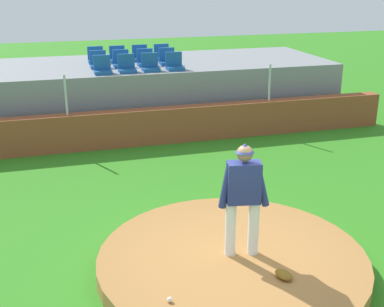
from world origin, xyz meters
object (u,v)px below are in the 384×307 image
object	(u,v)px
stadium_chair_5	(121,62)
stadium_chair_8	(96,58)
stadium_chair_10	(140,56)
stadium_chair_3	(175,64)
stadium_chair_2	(150,65)
stadium_chair_4	(98,63)
stadium_chair_0	(103,68)
stadium_chair_6	(145,61)
baseball	(170,300)
stadium_chair_9	(118,57)
stadium_chair_1	(127,67)
fielding_glove	(284,275)
stadium_chair_7	(167,59)
stadium_chair_11	(162,55)
pitcher	(243,192)

from	to	relation	value
stadium_chair_5	stadium_chair_8	size ratio (longest dim) A/B	1.00
stadium_chair_10	stadium_chair_3	bearing A→B (deg)	110.18
stadium_chair_5	stadium_chair_8	xyz separation A→B (m)	(-0.66, 0.92, 0.00)
stadium_chair_2	stadium_chair_5	size ratio (longest dim) A/B	1.00
stadium_chair_4	stadium_chair_8	xyz separation A→B (m)	(0.02, 0.91, 0.00)
stadium_chair_2	stadium_chair_4	world-z (taller)	same
stadium_chair_0	stadium_chair_6	bearing A→B (deg)	-146.40
baseball	stadium_chair_10	distance (m)	10.79
stadium_chair_5	stadium_chair_9	size ratio (longest dim) A/B	1.00
stadium_chair_1	stadium_chair_10	bearing A→B (deg)	-111.61
stadium_chair_2	stadium_chair_5	world-z (taller)	same
fielding_glove	stadium_chair_8	bearing A→B (deg)	-8.97
fielding_glove	stadium_chair_7	world-z (taller)	stadium_chair_7
stadium_chair_6	stadium_chair_3	bearing A→B (deg)	127.09
stadium_chair_4	stadium_chair_10	distance (m)	1.69
stadium_chair_7	stadium_chair_9	distance (m)	1.65
stadium_chair_8	baseball	bearing A→B (deg)	88.88
baseball	stadium_chair_4	bearing A→B (deg)	88.89
stadium_chair_1	stadium_chair_10	size ratio (longest dim) A/B	1.00
stadium_chair_10	stadium_chair_11	distance (m)	0.71
stadium_chair_0	stadium_chair_11	bearing A→B (deg)	-139.07
stadium_chair_4	stadium_chair_10	bearing A→B (deg)	-147.35
stadium_chair_3	stadium_chair_5	world-z (taller)	same
stadium_chair_1	stadium_chair_3	distance (m)	1.39
stadium_chair_5	stadium_chair_1	bearing A→B (deg)	91.45
fielding_glove	stadium_chair_9	xyz separation A→B (m)	(-0.85, 10.41, 1.62)
stadium_chair_0	stadium_chair_6	xyz separation A→B (m)	(1.40, 0.93, 0.00)
stadium_chair_3	stadium_chair_2	bearing A→B (deg)	-1.90
stadium_chair_11	stadium_chair_9	bearing A→B (deg)	0.44
stadium_chair_7	stadium_chair_11	bearing A→B (deg)	-92.19
stadium_chair_2	stadium_chair_3	world-z (taller)	same
stadium_chair_0	stadium_chair_1	bearing A→B (deg)	-177.47
stadium_chair_0	stadium_chair_9	xyz separation A→B (m)	(0.69, 1.83, 0.00)
stadium_chair_10	stadium_chair_4	bearing A→B (deg)	32.65
stadium_chair_1	stadium_chair_7	xyz separation A→B (m)	(1.40, 0.92, 0.00)
fielding_glove	stadium_chair_2	distance (m)	8.79
stadium_chair_1	stadium_chair_11	world-z (taller)	same
baseball	stadium_chair_6	world-z (taller)	stadium_chair_6
pitcher	stadium_chair_5	size ratio (longest dim) A/B	3.67
stadium_chair_0	stadium_chair_5	world-z (taller)	same
stadium_chair_1	stadium_chair_0	bearing A→B (deg)	2.53
stadium_chair_1	pitcher	bearing A→B (deg)	93.65
stadium_chair_3	stadium_chair_9	world-z (taller)	same
baseball	stadium_chair_4	world-z (taller)	stadium_chair_4
stadium_chair_5	baseball	bearing A→B (deg)	84.86
fielding_glove	stadium_chair_10	bearing A→B (deg)	-16.63
stadium_chair_9	stadium_chair_0	bearing A→B (deg)	69.45
pitcher	stadium_chair_1	world-z (taller)	stadium_chair_1
stadium_chair_1	stadium_chair_10	world-z (taller)	same
stadium_chair_4	baseball	bearing A→B (deg)	88.89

